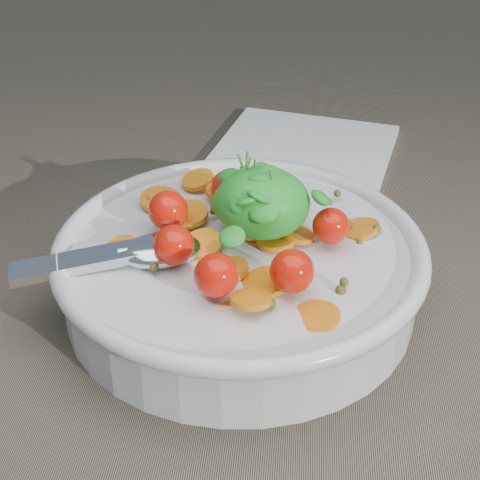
{
  "coord_description": "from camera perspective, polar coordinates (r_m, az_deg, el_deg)",
  "views": [
    {
      "loc": [
        0.02,
        -0.43,
        0.31
      ],
      "look_at": [
        -0.01,
        -0.02,
        0.05
      ],
      "focal_mm": 55.0,
      "sensor_mm": 36.0,
      "label": 1
    }
  ],
  "objects": [
    {
      "name": "ground",
      "position": [
        0.53,
        1.65,
        -3.49
      ],
      "size": [
        6.0,
        6.0,
        0.0
      ],
      "primitive_type": "plane",
      "color": "#6D624E",
      "rests_on": "ground"
    },
    {
      "name": "bowl",
      "position": [
        0.5,
        -0.02,
        -2.07
      ],
      "size": [
        0.27,
        0.25,
        0.11
      ],
      "color": "silver",
      "rests_on": "ground"
    },
    {
      "name": "napkin",
      "position": [
        0.73,
        5.09,
        7.2
      ],
      "size": [
        0.19,
        0.18,
        0.01
      ],
      "primitive_type": "cube",
      "rotation": [
        0.0,
        0.0,
        -0.22
      ],
      "color": "white",
      "rests_on": "ground"
    }
  ]
}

